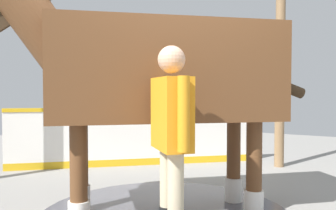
{
  "coord_description": "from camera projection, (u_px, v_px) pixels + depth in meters",
  "views": [
    {
      "loc": [
        3.1,
        1.61,
        1.28
      ],
      "look_at": [
        0.27,
        -0.05,
        1.16
      ],
      "focal_mm": 38.24,
      "sensor_mm": 36.0,
      "label": 1
    }
  ],
  "objects": [
    {
      "name": "roof_post_far",
      "position": [
        280.0,
        74.0,
        6.07
      ],
      "size": [
        0.16,
        0.16,
        3.18
      ],
      "primitive_type": "cylinder",
      "color": "olive",
      "rests_on": "ground"
    },
    {
      "name": "barrier_wall",
      "position": [
        136.0,
        139.0,
        6.22
      ],
      "size": [
        2.98,
        3.24,
        1.01
      ],
      "color": "white",
      "rests_on": "ground"
    },
    {
      "name": "horse",
      "position": [
        153.0,
        73.0,
        3.67
      ],
      "size": [
        2.66,
        2.86,
        2.67
      ],
      "rotation": [
        0.0,
        0.0,
        -0.83
      ],
      "color": "brown",
      "rests_on": "ground"
    },
    {
      "name": "handler",
      "position": [
        171.0,
        133.0,
        2.87
      ],
      "size": [
        0.48,
        0.52,
        1.65
      ],
      "rotation": [
        0.0,
        0.0,
        2.4
      ],
      "color": "black",
      "rests_on": "ground"
    }
  ]
}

